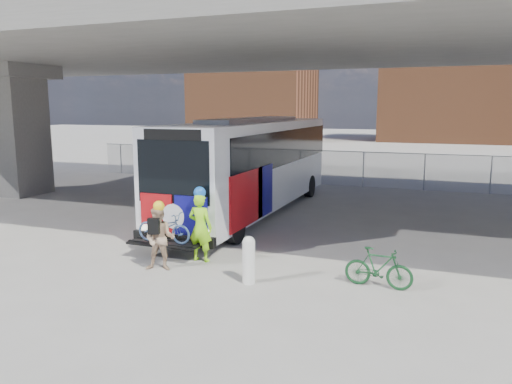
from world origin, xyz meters
The scene contains 9 objects.
ground centered at (0.00, 0.00, 0.00)m, with size 160.00×160.00×0.00m, color #9E9991.
bus centered at (-2.00, 4.02, 2.11)m, with size 2.67×12.90×3.69m.
overpass centered at (0.00, 4.00, 6.54)m, with size 40.00×16.00×7.95m.
chainlink_fence centered at (0.00, 12.00, 1.42)m, with size 30.00×0.06×30.00m.
brick_buildings centered at (1.23, 48.23, 5.42)m, with size 54.00×22.00×12.00m.
bollard centered at (0.83, -3.46, 0.61)m, with size 0.30×0.30×1.14m.
cyclist_hivis centered at (-1.03, -2.32, 0.98)m, with size 0.69×0.46×2.03m.
cyclist_tan centered at (-1.62, -3.38, 0.85)m, with size 0.94×0.82×1.80m.
bike_parked centered at (3.71, -2.66, 0.47)m, with size 0.44×1.56×0.94m, color #164522.
Camera 1 is at (5.03, -13.88, 4.10)m, focal length 35.00 mm.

